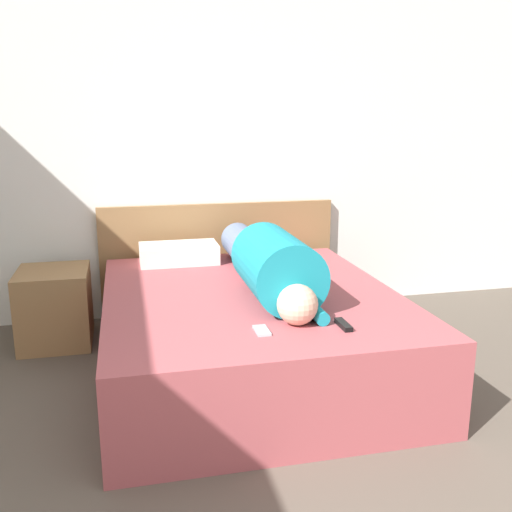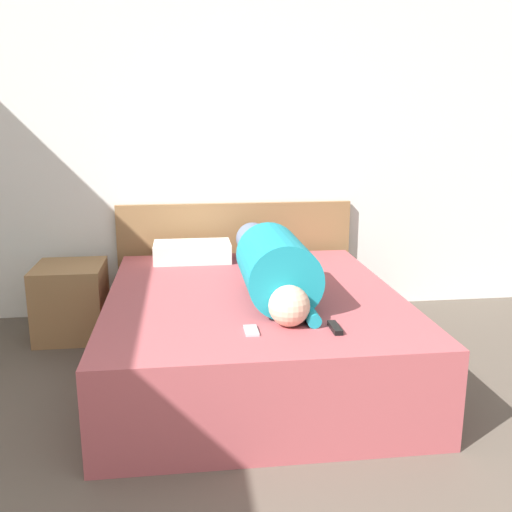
# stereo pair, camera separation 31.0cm
# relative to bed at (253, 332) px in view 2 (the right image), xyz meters

# --- Properties ---
(wall_back) EXTENTS (6.08, 0.06, 2.60)m
(wall_back) POSITION_rel_bed_xyz_m (-0.14, 1.18, 1.05)
(wall_back) COLOR white
(wall_back) RESTS_ON ground_plane
(bed) EXTENTS (1.66, 1.96, 0.50)m
(bed) POSITION_rel_bed_xyz_m (0.00, 0.00, 0.00)
(bed) COLOR #A84C51
(bed) RESTS_ON ground_plane
(headboard) EXTENTS (1.78, 0.04, 0.85)m
(headboard) POSITION_rel_bed_xyz_m (0.00, 1.11, 0.18)
(headboard) COLOR olive
(headboard) RESTS_ON ground_plane
(nightstand) EXTENTS (0.46, 0.49, 0.51)m
(nightstand) POSITION_rel_bed_xyz_m (-1.18, 0.73, 0.01)
(nightstand) COLOR olive
(nightstand) RESTS_ON ground_plane
(person_lying) EXTENTS (0.38, 1.61, 0.38)m
(person_lying) POSITION_rel_bed_xyz_m (0.11, 0.01, 0.41)
(person_lying) COLOR #DBB293
(person_lying) RESTS_ON bed
(pillow_near_headboard) EXTENTS (0.54, 0.30, 0.13)m
(pillow_near_headboard) POSITION_rel_bed_xyz_m (-0.34, 0.79, 0.31)
(pillow_near_headboard) COLOR silver
(pillow_near_headboard) RESTS_ON bed
(tv_remote) EXTENTS (0.04, 0.15, 0.02)m
(tv_remote) POSITION_rel_bed_xyz_m (0.32, -0.66, 0.26)
(tv_remote) COLOR black
(tv_remote) RESTS_ON bed
(cell_phone) EXTENTS (0.06, 0.13, 0.01)m
(cell_phone) POSITION_rel_bed_xyz_m (-0.08, -0.63, 0.25)
(cell_phone) COLOR #B2B7BC
(cell_phone) RESTS_ON bed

